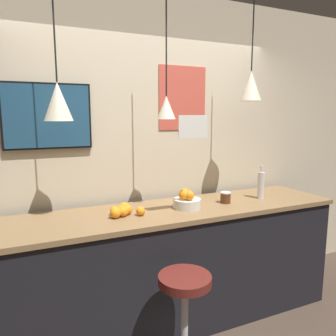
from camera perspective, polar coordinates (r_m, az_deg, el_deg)
The scene contains 13 objects.
back_wall at distance 3.09m, azimuth -3.49°, elevation 2.67°, with size 8.00×0.06×2.90m.
service_counter at distance 2.94m, azimuth 0.00°, elevation -16.74°, with size 3.07×0.70×1.02m.
bar_stool at distance 2.39m, azimuth 2.90°, elevation -23.41°, with size 0.39×0.39×0.76m.
fruit_bowl at distance 2.78m, azimuth 3.29°, elevation -5.64°, with size 0.24×0.24×0.17m.
orange_pile at distance 2.60m, azimuth -7.81°, elevation -7.38°, with size 0.28×0.21×0.08m.
juice_bottle at distance 3.20m, azimuth 15.87°, elevation -2.80°, with size 0.06×0.06×0.31m.
spread_jar at distance 2.98m, azimuth 9.97°, elevation -5.09°, with size 0.09×0.09×0.10m.
pendant_lamp_left at distance 2.46m, azimuth -18.63°, elevation 11.01°, with size 0.20×0.20×1.04m.
pendant_lamp_middle at distance 2.68m, azimuth -0.29°, elevation 10.76°, with size 0.15×0.15×1.03m.
pendant_lamp_right at distance 3.12m, azimuth 14.23°, elevation 13.72°, with size 0.19×0.19×0.88m.
mounted_tv at distance 2.83m, azimuth -20.26°, elevation 8.45°, with size 0.69×0.04×0.53m.
hanging_menu_board at distance 2.45m, azimuth 4.39°, elevation 7.19°, with size 0.24×0.01×0.17m.
wall_poster at distance 3.18m, azimuth 2.56°, elevation 12.06°, with size 0.49×0.01×0.59m.
Camera 1 is at (-1.09, -1.64, 1.80)m, focal length 35.00 mm.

